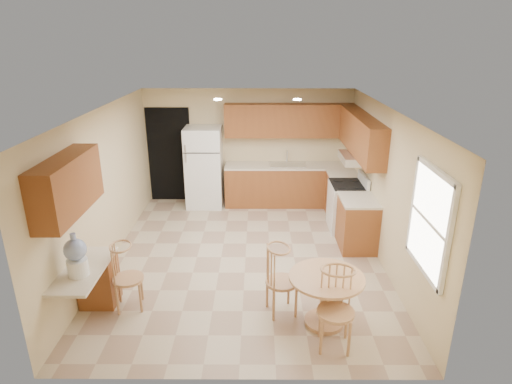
{
  "coord_description": "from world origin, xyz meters",
  "views": [
    {
      "loc": [
        0.21,
        -6.44,
        3.55
      ],
      "look_at": [
        0.18,
        0.3,
        1.07
      ],
      "focal_mm": 30.0,
      "sensor_mm": 36.0,
      "label": 1
    }
  ],
  "objects_px": {
    "stove": "(347,206)",
    "chair_table_a": "(282,277)",
    "dining_table": "(326,293)",
    "refrigerator": "(204,167)",
    "chair_desk": "(125,274)",
    "water_crock": "(76,257)",
    "chair_table_b": "(338,307)"
  },
  "relations": [
    {
      "from": "chair_table_a",
      "to": "water_crock",
      "type": "distance_m",
      "value": 2.57
    },
    {
      "from": "dining_table",
      "to": "refrigerator",
      "type": "bearing_deg",
      "value": 115.92
    },
    {
      "from": "chair_table_b",
      "to": "refrigerator",
      "type": "bearing_deg",
      "value": -60.47
    },
    {
      "from": "dining_table",
      "to": "chair_desk",
      "type": "xyz_separation_m",
      "value": [
        -2.63,
        0.26,
        0.11
      ]
    },
    {
      "from": "refrigerator",
      "to": "water_crock",
      "type": "relative_size",
      "value": 3.1
    },
    {
      "from": "stove",
      "to": "chair_desk",
      "type": "bearing_deg",
      "value": -142.26
    },
    {
      "from": "water_crock",
      "to": "chair_desk",
      "type": "bearing_deg",
      "value": 37.19
    },
    {
      "from": "stove",
      "to": "water_crock",
      "type": "relative_size",
      "value": 1.94
    },
    {
      "from": "chair_table_b",
      "to": "water_crock",
      "type": "height_order",
      "value": "water_crock"
    },
    {
      "from": "chair_table_b",
      "to": "chair_desk",
      "type": "xyz_separation_m",
      "value": [
        -2.68,
        0.79,
        -0.04
      ]
    },
    {
      "from": "chair_table_a",
      "to": "water_crock",
      "type": "bearing_deg",
      "value": -99.35
    },
    {
      "from": "dining_table",
      "to": "water_crock",
      "type": "xyz_separation_m",
      "value": [
        -3.08,
        -0.08,
        0.56
      ]
    },
    {
      "from": "refrigerator",
      "to": "chair_desk",
      "type": "distance_m",
      "value": 3.97
    },
    {
      "from": "refrigerator",
      "to": "dining_table",
      "type": "height_order",
      "value": "refrigerator"
    },
    {
      "from": "chair_table_b",
      "to": "water_crock",
      "type": "relative_size",
      "value": 1.81
    },
    {
      "from": "stove",
      "to": "chair_table_a",
      "type": "bearing_deg",
      "value": -116.6
    },
    {
      "from": "dining_table",
      "to": "water_crock",
      "type": "relative_size",
      "value": 1.7
    },
    {
      "from": "stove",
      "to": "water_crock",
      "type": "distance_m",
      "value": 4.99
    },
    {
      "from": "stove",
      "to": "chair_table_a",
      "type": "relative_size",
      "value": 1.11
    },
    {
      "from": "chair_desk",
      "to": "water_crock",
      "type": "height_order",
      "value": "water_crock"
    },
    {
      "from": "refrigerator",
      "to": "water_crock",
      "type": "distance_m",
      "value": 4.38
    },
    {
      "from": "refrigerator",
      "to": "dining_table",
      "type": "xyz_separation_m",
      "value": [
        2.03,
        -4.17,
        -0.41
      ]
    },
    {
      "from": "stove",
      "to": "water_crock",
      "type": "xyz_separation_m",
      "value": [
        -3.92,
        -3.03,
        0.55
      ]
    },
    {
      "from": "refrigerator",
      "to": "chair_table_b",
      "type": "relative_size",
      "value": 1.71
    },
    {
      "from": "dining_table",
      "to": "chair_table_a",
      "type": "bearing_deg",
      "value": 164.14
    },
    {
      "from": "chair_table_b",
      "to": "water_crock",
      "type": "distance_m",
      "value": 3.18
    },
    {
      "from": "dining_table",
      "to": "chair_table_b",
      "type": "bearing_deg",
      "value": -84.58
    },
    {
      "from": "dining_table",
      "to": "chair_table_a",
      "type": "relative_size",
      "value": 0.97
    },
    {
      "from": "stove",
      "to": "chair_desk",
      "type": "distance_m",
      "value": 4.4
    },
    {
      "from": "chair_table_a",
      "to": "water_crock",
      "type": "relative_size",
      "value": 1.75
    },
    {
      "from": "refrigerator",
      "to": "chair_desk",
      "type": "bearing_deg",
      "value": -98.72
    },
    {
      "from": "stove",
      "to": "dining_table",
      "type": "relative_size",
      "value": 1.14
    }
  ]
}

